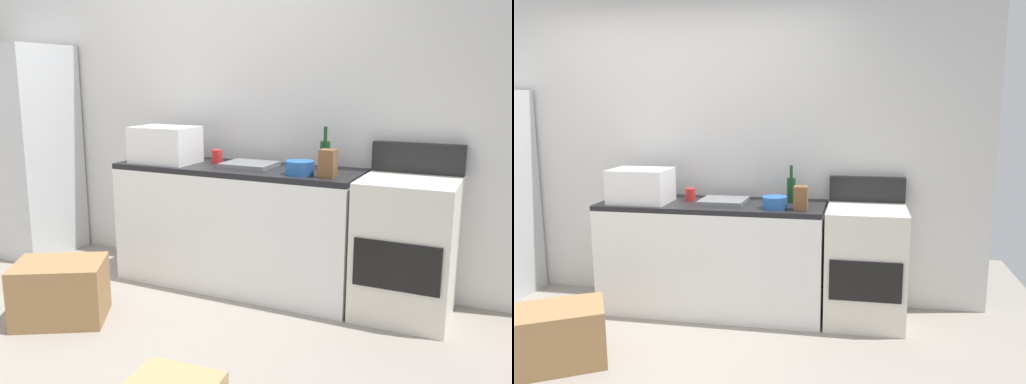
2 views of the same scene
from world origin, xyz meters
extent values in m
plane|color=gray|center=(0.00, 0.00, 0.00)|extent=(6.00, 6.00, 0.00)
cube|color=silver|center=(0.00, 1.55, 1.30)|extent=(5.00, 0.10, 2.60)
cube|color=white|center=(0.30, 1.20, 0.43)|extent=(1.80, 0.60, 0.86)
cube|color=black|center=(0.30, 1.20, 0.88)|extent=(1.80, 0.60, 0.04)
cube|color=silver|center=(1.52, 1.20, 0.45)|extent=(0.60, 0.60, 0.90)
cube|color=black|center=(1.52, 0.90, 0.42)|extent=(0.52, 0.02, 0.30)
cube|color=black|center=(1.52, 1.46, 1.00)|extent=(0.60, 0.08, 0.20)
cube|color=white|center=(-0.26, 1.11, 1.04)|extent=(0.46, 0.34, 0.27)
cube|color=slate|center=(0.39, 1.22, 0.92)|extent=(0.36, 0.32, 0.03)
cylinder|color=#193F1E|center=(0.92, 1.31, 1.00)|extent=(0.07, 0.07, 0.20)
cylinder|color=#193F1E|center=(0.92, 1.31, 1.15)|extent=(0.03, 0.03, 0.10)
cylinder|color=red|center=(0.10, 1.26, 0.95)|extent=(0.08, 0.08, 0.10)
cube|color=brown|center=(1.03, 1.04, 0.99)|extent=(0.10, 0.10, 0.18)
cylinder|color=#2659A5|center=(0.83, 1.07, 0.95)|extent=(0.19, 0.19, 0.09)
cube|color=olive|center=(-0.43, 0.16, 0.19)|extent=(0.68, 0.63, 0.38)
camera|label=1|loc=(2.10, -2.24, 1.52)|focal=38.19mm
camera|label=2|loc=(1.46, -2.68, 1.69)|focal=35.88mm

